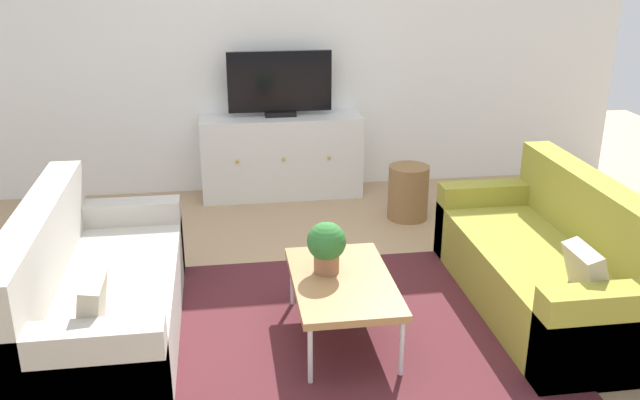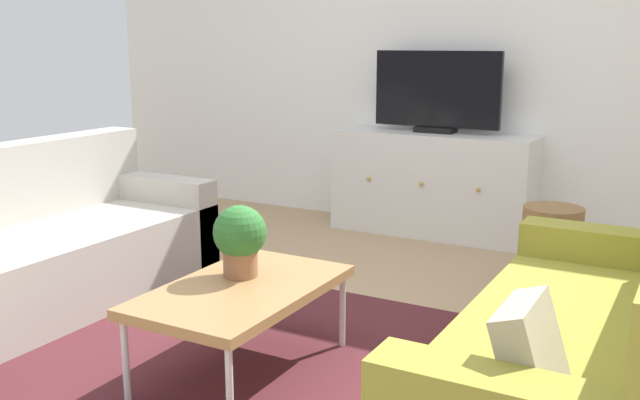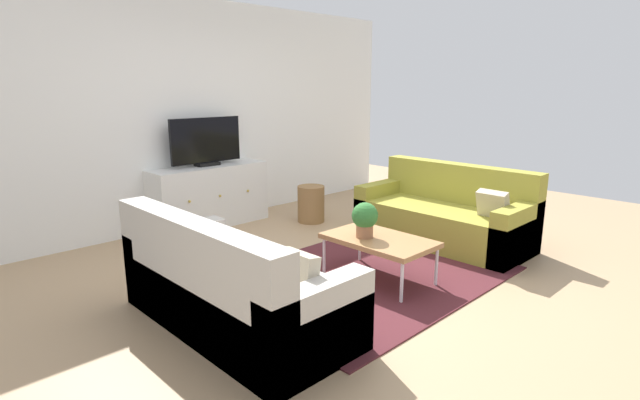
# 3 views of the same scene
# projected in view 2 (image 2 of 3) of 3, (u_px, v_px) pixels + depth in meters

# --- Properties ---
(ground_plane) EXTENTS (10.00, 10.00, 0.00)m
(ground_plane) POSITION_uv_depth(u_px,v_px,m) (275.00, 347.00, 3.31)
(ground_plane) COLOR tan
(wall_back) EXTENTS (6.40, 0.12, 2.70)m
(wall_back) POSITION_uv_depth(u_px,v_px,m) (462.00, 46.00, 5.20)
(wall_back) COLOR white
(wall_back) RESTS_ON ground_plane
(area_rug) EXTENTS (2.50, 1.90, 0.01)m
(area_rug) POSITION_uv_depth(u_px,v_px,m) (257.00, 358.00, 3.19)
(area_rug) COLOR #4C1E23
(area_rug) RESTS_ON ground_plane
(couch_left_side) EXTENTS (0.84, 1.84, 0.84)m
(couch_left_side) POSITION_uv_depth(u_px,v_px,m) (39.00, 252.00, 3.85)
(couch_left_side) COLOR #B2ADA3
(couch_left_side) RESTS_ON ground_plane
(couch_right_side) EXTENTS (0.84, 1.84, 0.84)m
(couch_right_side) POSITION_uv_depth(u_px,v_px,m) (607.00, 367.00, 2.48)
(couch_right_side) COLOR olive
(couch_right_side) RESTS_ON ground_plane
(coffee_table) EXTENTS (0.57, 0.95, 0.39)m
(coffee_table) POSITION_uv_depth(u_px,v_px,m) (242.00, 293.00, 2.98)
(coffee_table) COLOR #A37547
(coffee_table) RESTS_ON ground_plane
(potted_plant) EXTENTS (0.23, 0.23, 0.31)m
(potted_plant) POSITION_uv_depth(u_px,v_px,m) (240.00, 237.00, 3.06)
(potted_plant) COLOR #936042
(potted_plant) RESTS_ON coffee_table
(tv_console) EXTENTS (1.45, 0.47, 0.75)m
(tv_console) POSITION_uv_depth(u_px,v_px,m) (433.00, 184.00, 5.21)
(tv_console) COLOR silver
(tv_console) RESTS_ON ground_plane
(flat_screen_tv) EXTENTS (0.93, 0.16, 0.58)m
(flat_screen_tv) POSITION_uv_depth(u_px,v_px,m) (437.00, 92.00, 5.09)
(flat_screen_tv) COLOR black
(flat_screen_tv) RESTS_ON tv_console
(wicker_basket) EXTENTS (0.34, 0.34, 0.46)m
(wicker_basket) POSITION_uv_depth(u_px,v_px,m) (551.00, 246.00, 4.13)
(wicker_basket) COLOR olive
(wicker_basket) RESTS_ON ground_plane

